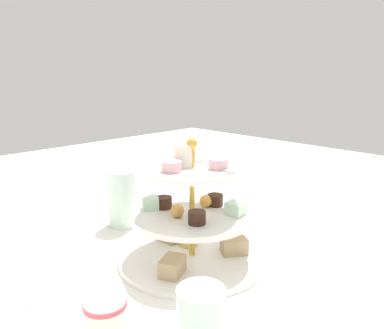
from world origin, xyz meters
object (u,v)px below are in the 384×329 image
Objects in this scene: tiered_serving_stand at (192,223)px; water_glass_tall_right at (122,198)px; water_glass_short_left at (201,317)px; teacup_with_saucer at (106,319)px; butter_knife_left at (262,215)px; butter_knife_right at (31,280)px.

tiered_serving_stand is 2.14× the size of water_glass_tall_right.
water_glass_short_left is (-0.17, 0.16, -0.03)m from tiered_serving_stand.
water_glass_tall_right is 1.43× the size of teacup_with_saucer.
butter_knife_left is at bearing -64.14° from water_glass_short_left.
water_glass_tall_right reaches higher than butter_knife_left.
water_glass_short_left is 0.47× the size of butter_knife_left.
water_glass_tall_right is at bearing 40.14° from butter_knife_left.
water_glass_tall_right is 0.44m from water_glass_short_left.
water_glass_short_left is 0.47× the size of butter_knife_right.
teacup_with_saucer is (-0.30, 0.24, -0.04)m from water_glass_tall_right.
butter_knife_left is (0.04, -0.28, -0.07)m from tiered_serving_stand.
tiered_serving_stand is 3.49× the size of water_glass_short_left.
tiered_serving_stand is 0.29m from butter_knife_right.
butter_knife_right is (0.21, 0.01, -0.02)m from teacup_with_saucer.
butter_knife_left is at bearing -125.51° from water_glass_tall_right.
butter_knife_left is at bearing -77.96° from teacup_with_saucer.
water_glass_tall_right reaches higher than butter_knife_right.
butter_knife_left is (0.11, -0.52, -0.02)m from teacup_with_saucer.
tiered_serving_stand reaches higher than teacup_with_saucer.
tiered_serving_stand is 0.24m from water_glass_short_left.
tiered_serving_stand is 1.63× the size of butter_knife_left.
water_glass_short_left is (-0.41, 0.16, -0.02)m from water_glass_tall_right.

